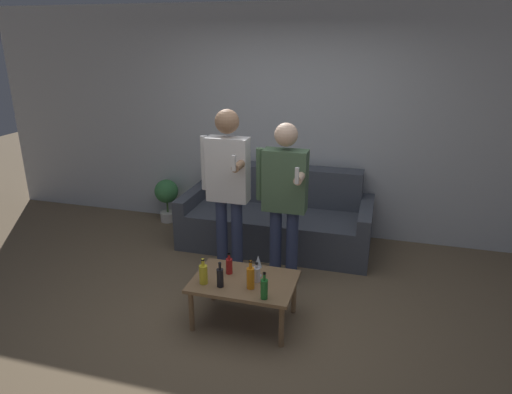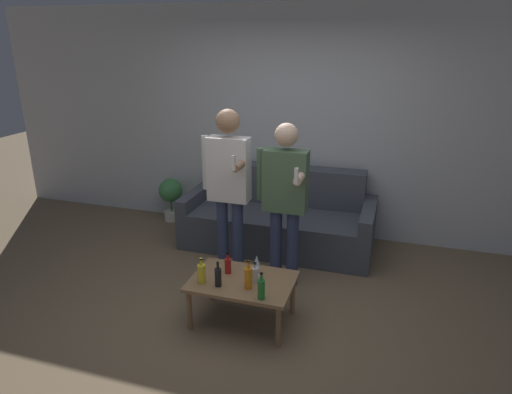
{
  "view_description": "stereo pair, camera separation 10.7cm",
  "coord_description": "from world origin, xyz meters",
  "px_view_note": "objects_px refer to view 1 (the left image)",
  "views": [
    {
      "loc": [
        1.06,
        -3.26,
        2.34
      ],
      "look_at": [
        -0.01,
        0.5,
        0.95
      ],
      "focal_mm": 32.0,
      "sensor_mm": 36.0,
      "label": 1
    },
    {
      "loc": [
        1.16,
        -3.23,
        2.34
      ],
      "look_at": [
        -0.01,
        0.5,
        0.95
      ],
      "focal_mm": 32.0,
      "sensor_mm": 36.0,
      "label": 2
    }
  ],
  "objects_px": {
    "bottle_orange": "(264,288)",
    "person_standing_right": "(284,193)",
    "couch": "(277,219)",
    "person_standing_left": "(228,181)",
    "coffee_table": "(244,285)"
  },
  "relations": [
    {
      "from": "bottle_orange",
      "to": "person_standing_right",
      "type": "distance_m",
      "value": 1.06
    },
    {
      "from": "couch",
      "to": "person_standing_right",
      "type": "relative_size",
      "value": 1.35
    },
    {
      "from": "bottle_orange",
      "to": "person_standing_left",
      "type": "bearing_deg",
      "value": 123.17
    },
    {
      "from": "person_standing_left",
      "to": "person_standing_right",
      "type": "xyz_separation_m",
      "value": [
        0.55,
        0.01,
        -0.07
      ]
    },
    {
      "from": "coffee_table",
      "to": "bottle_orange",
      "type": "distance_m",
      "value": 0.35
    },
    {
      "from": "person_standing_left",
      "to": "person_standing_right",
      "type": "distance_m",
      "value": 0.56
    },
    {
      "from": "person_standing_right",
      "to": "bottle_orange",
      "type": "bearing_deg",
      "value": -86.31
    },
    {
      "from": "couch",
      "to": "person_standing_left",
      "type": "height_order",
      "value": "person_standing_left"
    },
    {
      "from": "person_standing_left",
      "to": "bottle_orange",
      "type": "bearing_deg",
      "value": -56.83
    },
    {
      "from": "couch",
      "to": "bottle_orange",
      "type": "height_order",
      "value": "couch"
    },
    {
      "from": "couch",
      "to": "person_standing_left",
      "type": "xyz_separation_m",
      "value": [
        -0.28,
        -0.89,
        0.71
      ]
    },
    {
      "from": "person_standing_left",
      "to": "person_standing_right",
      "type": "bearing_deg",
      "value": 0.65
    },
    {
      "from": "couch",
      "to": "person_standing_right",
      "type": "height_order",
      "value": "person_standing_right"
    },
    {
      "from": "person_standing_left",
      "to": "coffee_table",
      "type": "bearing_deg",
      "value": -61.98
    },
    {
      "from": "couch",
      "to": "person_standing_right",
      "type": "xyz_separation_m",
      "value": [
        0.27,
        -0.89,
        0.64
      ]
    }
  ]
}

